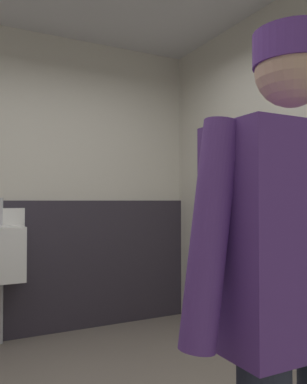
% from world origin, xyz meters
% --- Properties ---
extents(wall_back, '(3.83, 0.12, 2.76)m').
position_xyz_m(wall_back, '(0.00, 1.94, 1.38)').
color(wall_back, beige).
rests_on(wall_back, ground_plane).
extents(wainscot_band_back, '(3.23, 0.03, 1.22)m').
position_xyz_m(wainscot_band_back, '(0.00, 1.86, 0.61)').
color(wainscot_band_back, '#2D2833').
rests_on(wainscot_band_back, ground_plane).
extents(urinal_solo, '(0.40, 0.34, 1.24)m').
position_xyz_m(urinal_solo, '(-0.21, 1.72, 0.78)').
color(urinal_solo, white).
rests_on(urinal_solo, ground_plane).
extents(person, '(0.68, 0.60, 1.68)m').
position_xyz_m(person, '(0.24, -1.01, 0.98)').
color(person, '#2D3342').
rests_on(person, ground_plane).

